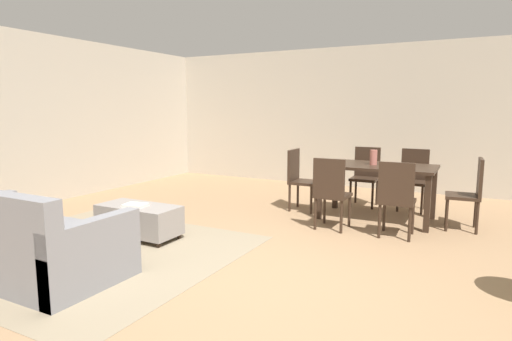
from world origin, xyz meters
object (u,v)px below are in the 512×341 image
Objects in this scene: couch at (21,244)px; dining_chair_head_east at (470,190)px; ottoman_table at (139,219)px; dining_chair_far_right at (414,176)px; dining_table at (377,172)px; dining_chair_near_right at (397,195)px; vase_centerpiece at (374,157)px; dining_chair_far_left at (366,173)px; book_on_ottoman at (135,205)px; dining_chair_head_west at (299,176)px; dining_chair_near_left at (331,190)px.

couch is 5.08m from dining_chair_head_east.
dining_chair_far_right reaches higher than ottoman_table.
dining_chair_far_right is (2.67, 3.04, 0.29)m from ottoman_table.
dining_chair_near_right is (0.40, -0.80, -0.14)m from dining_table.
dining_chair_head_east is at bearing 44.28° from couch.
dining_table is 1.66× the size of dining_chair_near_right.
dining_chair_head_east is 1.26m from vase_centerpiece.
dining_table is 0.21m from vase_centerpiece.
book_on_ottoman is (-1.94, -3.07, -0.11)m from dining_chair_far_left.
dining_chair_far_left is 1.00× the size of dining_chair_far_right.
dining_chair_far_left is at bearing 115.11° from dining_chair_near_right.
book_on_ottoman is at bearing -116.66° from dining_chair_head_west.
couch is 4.34m from vase_centerpiece.
dining_chair_far_right is at bearing 132.93° from dining_chair_head_east.
dining_chair_near_right is 1.00× the size of dining_chair_head_east.
dining_chair_far_left is (-0.35, 0.80, -0.14)m from dining_table.
couch is 2.12× the size of dining_chair_near_right.
vase_centerpiece is at bearing -167.57° from dining_table.
dining_chair_far_left reaches higher than dining_table.
dining_chair_head_west is at bearing -179.97° from dining_table.
dining_chair_far_left and dining_chair_far_right have the same top height.
dining_chair_near_right is at bearing 28.60° from book_on_ottoman.
dining_chair_near_left is 1.00× the size of dining_chair_head_west.
vase_centerpiece reaches higher than couch.
book_on_ottoman is (-3.45, -2.25, -0.11)m from dining_chair_head_east.
dining_chair_far_right is 3.54× the size of book_on_ottoman.
dining_chair_far_right is (-0.03, 1.63, 0.00)m from dining_chair_near_right.
dining_chair_near_right is at bearing 43.87° from couch.
dining_chair_near_left and dining_chair_far_right have the same top height.
dining_chair_head_west is at bearing 179.40° from vase_centerpiece.
dining_chair_near_right and dining_chair_head_west have the same top height.
dining_chair_head_east is at bearing 32.32° from ottoman_table.
couch is 4.00m from dining_chair_near_right.
dining_chair_head_west is (-0.76, 0.82, 0.00)m from dining_chair_near_left.
dining_chair_head_east is 4.47× the size of vase_centerpiece.
couch is 1.32m from book_on_ottoman.
dining_chair_near_right reaches higher than dining_table.
dining_table is 1.16m from dining_chair_head_west.
dining_chair_head_west is at bearing 69.65° from couch.
dining_table is 1.66× the size of dining_chair_far_right.
couch is 4.86m from dining_chair_far_left.
dining_chair_far_right reaches higher than book_on_ottoman.
couch is 2.12× the size of dining_chair_head_east.
dining_chair_head_west is (1.32, 3.56, 0.24)m from couch.
book_on_ottoman is at bearing -151.40° from dining_chair_near_right.
ottoman_table is 3.83× the size of book_on_ottoman.
ottoman_table is 4.84× the size of vase_centerpiece.
vase_centerpiece is at bearing -116.64° from dining_chair_far_right.
couch is at bearing -110.35° from dining_chair_head_west.
dining_chair_far_left is at bearing 44.76° from dining_chair_head_west.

